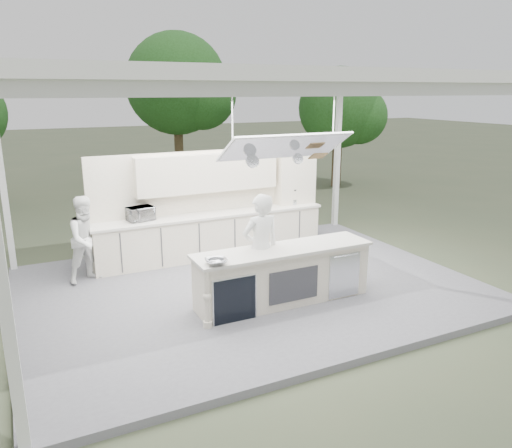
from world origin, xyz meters
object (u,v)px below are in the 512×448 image
back_counter (212,234)px  sous_chef (87,239)px  head_chef (261,248)px  demo_island (282,275)px

back_counter → sous_chef: 2.64m
head_chef → sous_chef: size_ratio=1.14×
head_chef → sous_chef: 3.35m
demo_island → sous_chef: (-2.78, 2.46, 0.34)m
demo_island → sous_chef: size_ratio=1.90×
sous_chef → demo_island: bearing=-62.8°
back_counter → sous_chef: size_ratio=3.12×
demo_island → head_chef: size_ratio=1.67×
demo_island → back_counter: same height
back_counter → head_chef: (-0.13, -2.60, 0.45)m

